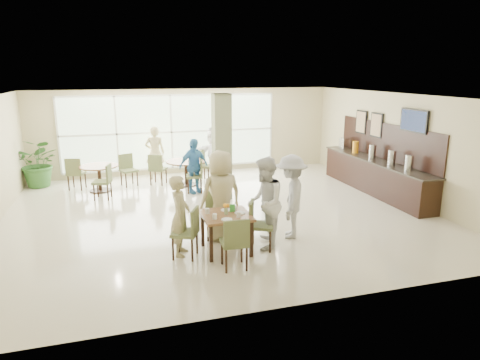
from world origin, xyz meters
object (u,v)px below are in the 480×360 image
object	(u,v)px
buffet_counter	(375,173)
teen_right	(265,203)
round_table_right	(186,166)
teen_left	(180,216)
adult_a	(194,166)
teen_standing	(291,197)
adult_b	(215,154)
round_table_left	(99,172)
teen_far	(221,195)
adult_standing	(155,153)
main_table	(226,219)
potted_plant	(39,163)

from	to	relation	value
buffet_counter	teen_right	world-z (taller)	buffet_counter
round_table_right	teen_left	bearing A→B (deg)	-100.59
buffet_counter	adult_a	bearing A→B (deg)	164.26
teen_left	teen_standing	world-z (taller)	teen_standing
adult_a	adult_b	world-z (taller)	adult_b
round_table_right	teen_right	distance (m)	5.15
teen_left	teen_right	bearing A→B (deg)	-75.57
round_table_left	teen_far	world-z (taller)	teen_far
teen_standing	adult_a	xyz separation A→B (m)	(-1.31, 3.84, -0.09)
teen_far	adult_standing	distance (m)	5.52
teen_far	adult_a	size ratio (longest dim) A/B	1.19
round_table_right	teen_far	distance (m)	4.44
round_table_left	teen_left	size ratio (longest dim) A/B	0.71
round_table_right	teen_standing	xyz separation A→B (m)	(1.38, -4.75, 0.28)
round_table_right	teen_standing	distance (m)	4.95
teen_right	adult_b	world-z (taller)	teen_right
main_table	potted_plant	world-z (taller)	potted_plant
adult_a	adult_standing	bearing A→B (deg)	92.69
teen_far	adult_b	distance (m)	4.62
teen_far	teen_standing	distance (m)	1.43
potted_plant	round_table_right	bearing A→B (deg)	-14.15
adult_b	adult_a	bearing A→B (deg)	-52.65
potted_plant	teen_right	size ratio (longest dim) A/B	0.81
teen_far	adult_b	bearing A→B (deg)	-113.46
teen_far	teen_right	distance (m)	0.97
potted_plant	teen_left	size ratio (longest dim) A/B	0.95
teen_standing	adult_a	size ratio (longest dim) A/B	1.12
round_table_left	round_table_right	size ratio (longest dim) A/B	0.91
round_table_left	teen_left	bearing A→B (deg)	-72.72
round_table_left	adult_b	bearing A→B (deg)	1.01
potted_plant	adult_standing	xyz separation A→B (m)	(3.39, -0.03, 0.12)
main_table	round_table_right	distance (m)	5.11
potted_plant	teen_right	world-z (taller)	teen_right
teen_left	teen_far	size ratio (longest dim) A/B	0.83
buffet_counter	teen_standing	world-z (taller)	buffet_counter
teen_far	teen_right	world-z (taller)	teen_far
adult_b	teen_standing	bearing A→B (deg)	-7.31
teen_left	adult_b	distance (m)	5.41
teen_right	adult_b	size ratio (longest dim) A/B	1.02
teen_standing	adult_standing	distance (m)	6.18
potted_plant	adult_standing	size ratio (longest dim) A/B	0.85
main_table	round_table_right	size ratio (longest dim) A/B	0.76
round_table_right	teen_far	world-z (taller)	teen_far
teen_far	teen_right	size ratio (longest dim) A/B	1.03
round_table_right	teen_far	bearing A→B (deg)	-90.16
main_table	adult_standing	bearing A→B (deg)	96.77
teen_left	adult_b	world-z (taller)	adult_b
buffet_counter	teen_far	distance (m)	5.47
main_table	teen_far	bearing A→B (deg)	83.93
round_table_right	teen_left	xyz separation A→B (m)	(-0.93, -4.99, 0.18)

